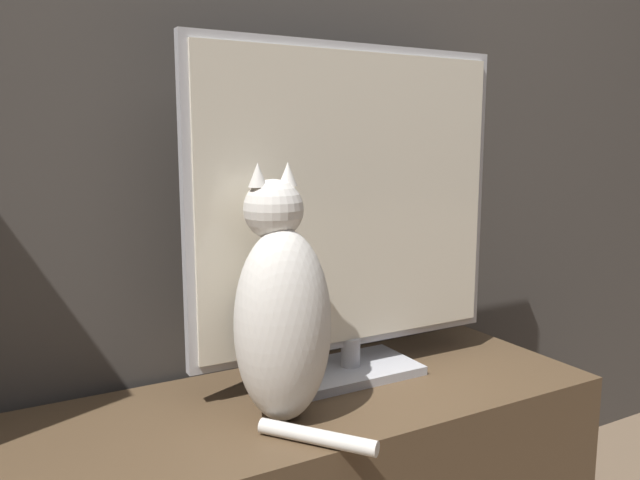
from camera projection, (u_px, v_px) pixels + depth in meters
The scene contains 3 objects.
wall_back at pixel (239, 8), 1.39m from camera, with size 4.80×0.05×2.60m.
tv at pixel (351, 211), 1.37m from camera, with size 0.75×0.18×0.73m.
cat at pixel (281, 314), 1.17m from camera, with size 0.19×0.31×0.49m.
Camera 1 is at (-0.55, -0.13, 1.01)m, focal length 35.00 mm.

